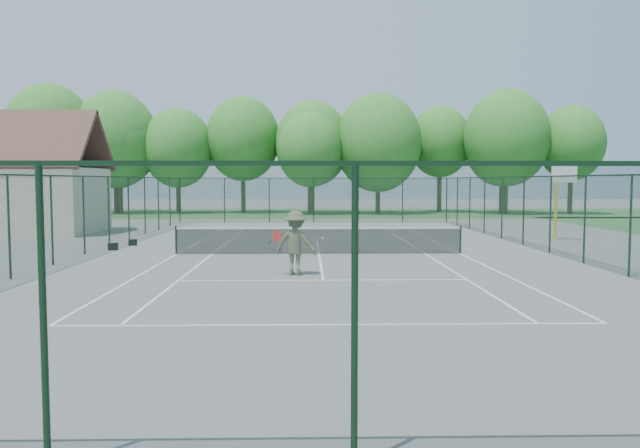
{
  "coord_description": "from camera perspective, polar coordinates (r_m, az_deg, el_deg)",
  "views": [
    {
      "loc": [
        -0.46,
        -23.97,
        2.84
      ],
      "look_at": [
        0.0,
        -2.0,
        1.3
      ],
      "focal_mm": 35.0,
      "sensor_mm": 36.0,
      "label": 1
    }
  ],
  "objects": [
    {
      "name": "tennis_net",
      "position": [
        24.08,
        -0.1,
        -1.39
      ],
      "size": [
        11.08,
        0.08,
        1.1
      ],
      "color": "black",
      "rests_on": "ground"
    },
    {
      "name": "utility_building",
      "position": [
        37.35,
        -25.85,
        4.04
      ],
      "size": [
        8.6,
        6.27,
        6.63
      ],
      "color": "#F2E4C6",
      "rests_on": "ground"
    },
    {
      "name": "sports_bag_a",
      "position": [
        26.77,
        -18.4,
        -1.97
      ],
      "size": [
        0.37,
        0.23,
        0.29
      ],
      "primitive_type": "cube",
      "rotation": [
        0.0,
        0.0,
        -0.02
      ],
      "color": "black",
      "rests_on": "ground"
    },
    {
      "name": "fence_enclosure",
      "position": [
        24.0,
        -0.1,
        0.95
      ],
      "size": [
        18.05,
        36.05,
        3.02
      ],
      "color": "#1B3521",
      "rests_on": "ground"
    },
    {
      "name": "tennis_player",
      "position": [
        18.71,
        -2.24,
        -1.74
      ],
      "size": [
        1.73,
        1.1,
        1.93
      ],
      "color": "#52573B",
      "rests_on": "ground"
    },
    {
      "name": "grass_far",
      "position": [
        54.04,
        -0.71,
        1.0
      ],
      "size": [
        80.0,
        16.0,
        0.01
      ],
      "primitive_type": "cube",
      "color": "#367033",
      "rests_on": "ground"
    },
    {
      "name": "tree_line_far",
      "position": [
        54.06,
        -0.72,
        7.35
      ],
      "size": [
        39.4,
        6.4,
        9.7
      ],
      "color": "#3D291B",
      "rests_on": "ground"
    },
    {
      "name": "ground",
      "position": [
        24.14,
        -0.1,
        -2.75
      ],
      "size": [
        140.0,
        140.0,
        0.0
      ],
      "primitive_type": "plane",
      "color": "slate",
      "rests_on": "ground"
    },
    {
      "name": "basketball_goal",
      "position": [
        31.76,
        21.13,
        3.25
      ],
      "size": [
        1.2,
        1.43,
        3.65
      ],
      "color": "yellow",
      "rests_on": "ground"
    },
    {
      "name": "court_lines",
      "position": [
        24.14,
        -0.1,
        -2.74
      ],
      "size": [
        11.05,
        23.85,
        0.01
      ],
      "color": "white",
      "rests_on": "ground"
    },
    {
      "name": "sports_bag_b",
      "position": [
        28.37,
        -16.76,
        -1.63
      ],
      "size": [
        0.41,
        0.33,
        0.28
      ],
      "primitive_type": "cube",
      "rotation": [
        0.0,
        0.0,
        0.36
      ],
      "color": "black",
      "rests_on": "ground"
    }
  ]
}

